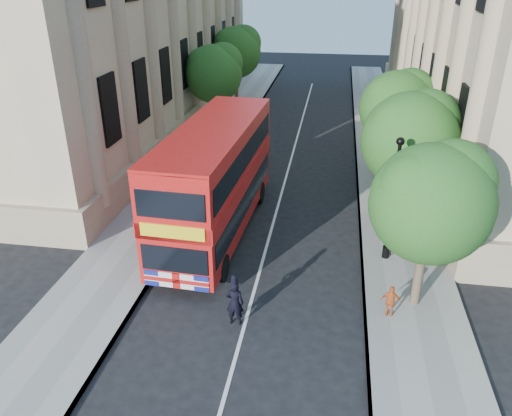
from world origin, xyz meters
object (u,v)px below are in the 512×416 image
at_px(lamp_post, 392,205).
at_px(police_constable, 235,303).
at_px(double_decker_bus, 215,178).
at_px(box_van, 232,163).
at_px(woman_pedestrian, 395,236).

distance_m(lamp_post, police_constable, 7.50).
bearing_deg(double_decker_bus, lamp_post, -6.46).
bearing_deg(double_decker_bus, box_van, 97.70).
distance_m(box_van, police_constable, 12.16).
distance_m(police_constable, woman_pedestrian, 7.80).
bearing_deg(lamp_post, woman_pedestrian, 48.01).
xyz_separation_m(lamp_post, double_decker_bus, (-7.40, 1.21, 0.18)).
xyz_separation_m(police_constable, woman_pedestrian, (5.67, 5.37, 0.11)).
bearing_deg(box_van, double_decker_bus, -90.39).
relative_size(box_van, woman_pedestrian, 2.70).
distance_m(double_decker_bus, box_van, 5.89).
bearing_deg(lamp_post, double_decker_bus, 170.74).
relative_size(lamp_post, police_constable, 3.09).
height_order(double_decker_bus, police_constable, double_decker_bus).
relative_size(double_decker_bus, police_constable, 6.39).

